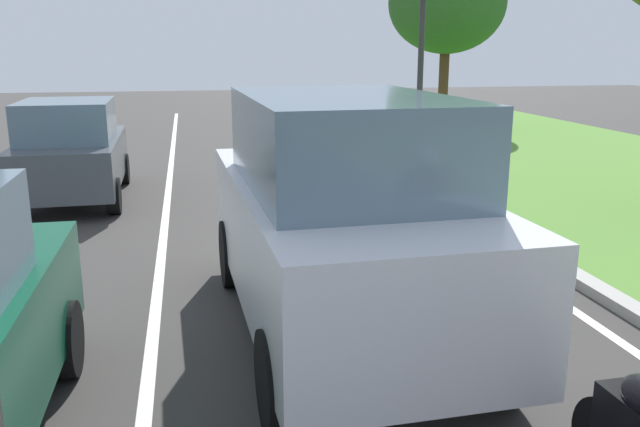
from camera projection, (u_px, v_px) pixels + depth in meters
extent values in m
plane|color=#383533|center=(207.00, 202.00, 11.72)|extent=(60.00, 60.00, 0.00)
cube|color=silver|center=(167.00, 204.00, 11.58)|extent=(0.12, 32.00, 0.01)
cube|color=silver|center=(402.00, 193.00, 12.40)|extent=(0.12, 32.00, 0.01)
cube|color=#548433|center=(635.00, 181.00, 13.32)|extent=(9.00, 48.00, 0.06)
cube|color=#9E9B93|center=(427.00, 189.00, 12.48)|extent=(0.24, 48.00, 0.12)
cube|color=silver|center=(340.00, 239.00, 6.20)|extent=(2.06, 4.57, 1.10)
cube|color=slate|center=(345.00, 141.00, 5.82)|extent=(1.80, 2.76, 0.80)
cylinder|color=black|center=(231.00, 253.00, 7.58)|extent=(0.25, 0.77, 0.76)
cylinder|color=black|center=(377.00, 243.00, 7.97)|extent=(0.25, 0.77, 0.76)
cylinder|color=black|center=(277.00, 382.00, 4.70)|extent=(0.25, 0.77, 0.76)
cylinder|color=black|center=(501.00, 356.00, 5.09)|extent=(0.25, 0.77, 0.76)
cylinder|color=black|center=(64.00, 340.00, 5.50)|extent=(0.22, 0.64, 0.64)
cube|color=#474C51|center=(73.00, 161.00, 11.75)|extent=(1.73, 3.74, 0.80)
cube|color=slate|center=(67.00, 121.00, 11.33)|extent=(1.52, 1.93, 0.68)
cylinder|color=black|center=(43.00, 172.00, 12.88)|extent=(0.23, 0.61, 0.60)
cylinder|color=black|center=(123.00, 169.00, 13.20)|extent=(0.23, 0.61, 0.60)
cylinder|color=black|center=(14.00, 201.00, 10.50)|extent=(0.23, 0.61, 0.60)
cylinder|color=black|center=(113.00, 196.00, 10.82)|extent=(0.23, 0.61, 0.60)
cylinder|color=#2D2D2D|center=(421.00, 49.00, 15.64)|extent=(0.14, 0.14, 5.19)
cylinder|color=#4C331E|center=(443.00, 89.00, 21.75)|extent=(0.32, 0.32, 2.59)
ellipsoid|color=#2D6023|center=(447.00, 3.00, 21.08)|extent=(3.74, 3.74, 3.17)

